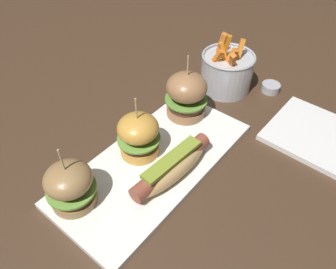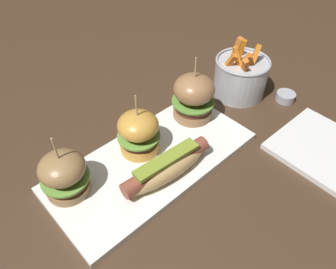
# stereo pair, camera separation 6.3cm
# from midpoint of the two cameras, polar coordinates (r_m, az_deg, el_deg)

# --- Properties ---
(ground_plane) EXTENTS (3.00, 3.00, 0.00)m
(ground_plane) POSITION_cam_midpoint_polar(r_m,az_deg,el_deg) (0.65, -5.14, -5.59)
(ground_plane) COLOR #422D1E
(platter_main) EXTENTS (0.42, 0.19, 0.01)m
(platter_main) POSITION_cam_midpoint_polar(r_m,az_deg,el_deg) (0.64, -5.17, -5.18)
(platter_main) COLOR white
(platter_main) RESTS_ON ground
(hot_dog) EXTENTS (0.19, 0.06, 0.05)m
(hot_dog) POSITION_cam_midpoint_polar(r_m,az_deg,el_deg) (0.59, -2.35, -5.90)
(hot_dog) COLOR tan
(hot_dog) RESTS_ON platter_main
(slider_left) EXTENTS (0.09, 0.09, 0.13)m
(slider_left) POSITION_cam_midpoint_polar(r_m,az_deg,el_deg) (0.57, -20.04, -8.63)
(slider_left) COLOR #967246
(slider_left) RESTS_ON platter_main
(slider_center) EXTENTS (0.08, 0.08, 0.13)m
(slider_center) POSITION_cam_midpoint_polar(r_m,az_deg,el_deg) (0.62, -8.33, -0.42)
(slider_center) COLOR gold
(slider_center) RESTS_ON platter_main
(slider_right) EXTENTS (0.09, 0.09, 0.15)m
(slider_right) POSITION_cam_midpoint_polar(r_m,az_deg,el_deg) (0.70, 0.73, 6.98)
(slider_right) COLOR #996C46
(slider_right) RESTS_ON platter_main
(fries_bucket) EXTENTS (0.13, 0.13, 0.15)m
(fries_bucket) POSITION_cam_midpoint_polar(r_m,az_deg,el_deg) (0.82, 8.19, 10.98)
(fries_bucket) COLOR #B7BABF
(fries_bucket) RESTS_ON ground
(sauce_ramekin) EXTENTS (0.05, 0.05, 0.02)m
(sauce_ramekin) POSITION_cam_midpoint_polar(r_m,az_deg,el_deg) (0.85, 15.77, 7.98)
(sauce_ramekin) COLOR #A8AAB2
(sauce_ramekin) RESTS_ON ground
(side_plate) EXTENTS (0.18, 0.18, 0.01)m
(side_plate) POSITION_cam_midpoint_polar(r_m,az_deg,el_deg) (0.75, 22.27, 0.00)
(side_plate) COLOR white
(side_plate) RESTS_ON ground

